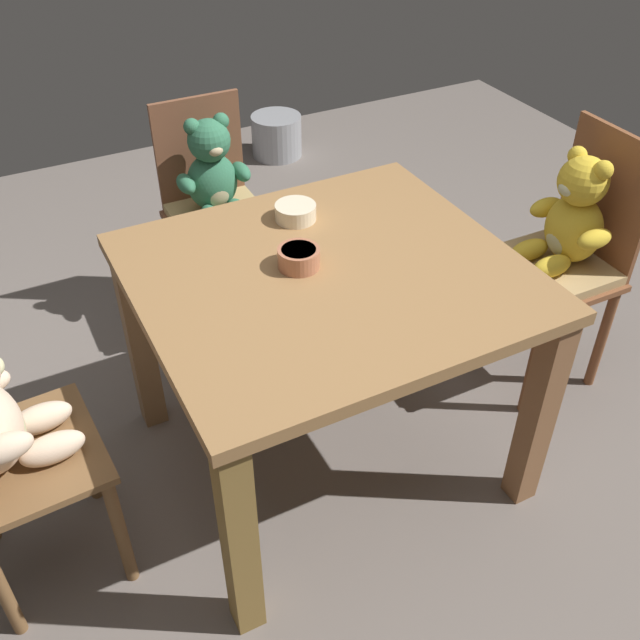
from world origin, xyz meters
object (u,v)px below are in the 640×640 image
(porridge_bowl_cream_far_center, at_px, (296,212))
(porridge_bowl_terracotta_center, at_px, (299,257))
(dining_table, at_px, (328,308))
(teddy_chair_near_right, at_px, (567,238))
(metal_pail, at_px, (277,136))
(teddy_chair_far_center, at_px, (216,194))

(porridge_bowl_cream_far_center, height_order, porridge_bowl_terracotta_center, porridge_bowl_terracotta_center)
(porridge_bowl_cream_far_center, bearing_deg, dining_table, -98.01)
(teddy_chair_near_right, bearing_deg, metal_pail, -86.38)
(porridge_bowl_cream_far_center, distance_m, metal_pail, 2.11)
(porridge_bowl_cream_far_center, xyz_separation_m, porridge_bowl_terracotta_center, (-0.10, -0.23, 0.00))
(porridge_bowl_terracotta_center, bearing_deg, dining_table, -41.50)
(teddy_chair_far_center, xyz_separation_m, metal_pail, (0.81, 1.27, -0.44))
(porridge_bowl_terracotta_center, height_order, metal_pail, porridge_bowl_terracotta_center)
(teddy_chair_near_right, xyz_separation_m, porridge_bowl_cream_far_center, (-0.88, 0.27, 0.19))
(metal_pail, bearing_deg, porridge_bowl_cream_far_center, -112.30)
(teddy_chair_far_center, distance_m, porridge_bowl_cream_far_center, 0.63)
(dining_table, distance_m, teddy_chair_near_right, 0.92)
(teddy_chair_far_center, bearing_deg, dining_table, 1.10)
(teddy_chair_near_right, distance_m, porridge_bowl_terracotta_center, 1.00)
(teddy_chair_far_center, bearing_deg, porridge_bowl_cream_far_center, 5.38)
(teddy_chair_far_center, xyz_separation_m, porridge_bowl_terracotta_center, (-0.05, -0.83, 0.22))
(teddy_chair_near_right, relative_size, porridge_bowl_cream_far_center, 7.41)
(dining_table, height_order, teddy_chair_near_right, teddy_chair_near_right)
(teddy_chair_near_right, height_order, porridge_bowl_cream_far_center, teddy_chair_near_right)
(dining_table, bearing_deg, teddy_chair_far_center, 90.70)
(dining_table, xyz_separation_m, porridge_bowl_terracotta_center, (-0.06, 0.06, 0.16))
(teddy_chair_far_center, bearing_deg, metal_pail, 147.68)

